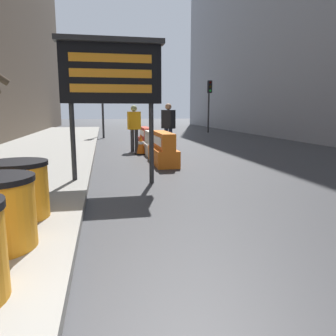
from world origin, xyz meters
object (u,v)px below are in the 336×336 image
(barrel_drum_back, at_px, (18,190))
(pedestrian_worker, at_px, (168,123))
(jersey_barrier_white, at_px, (152,144))
(jersey_barrier_red_striped, at_px, (146,139))
(jersey_barrier_orange_near, at_px, (163,150))
(message_board, at_px, (111,74))
(pedestrian_passerby, at_px, (134,124))
(traffic_light_far_side, at_px, (209,95))
(traffic_light_near_curb, at_px, (102,86))
(traffic_cone_near, at_px, (141,144))

(barrel_drum_back, height_order, pedestrian_worker, pedestrian_worker)
(jersey_barrier_white, distance_m, jersey_barrier_red_striped, 1.90)
(jersey_barrier_orange_near, xyz_separation_m, jersey_barrier_white, (0.00, 2.18, -0.05))
(message_board, relative_size, pedestrian_passerby, 1.70)
(jersey_barrier_orange_near, distance_m, traffic_light_far_side, 14.39)
(jersey_barrier_red_striped, xyz_separation_m, traffic_light_near_curb, (-1.72, 5.58, 2.52))
(jersey_barrier_orange_near, relative_size, traffic_cone_near, 2.61)
(message_board, distance_m, pedestrian_worker, 6.02)
(pedestrian_passerby, bearing_deg, jersey_barrier_white, -70.70)
(barrel_drum_back, height_order, jersey_barrier_red_striped, barrel_drum_back)
(jersey_barrier_orange_near, height_order, pedestrian_passerby, pedestrian_passerby)
(traffic_cone_near, distance_m, pedestrian_passerby, 1.14)
(traffic_cone_near, bearing_deg, barrel_drum_back, -109.16)
(traffic_light_near_curb, xyz_separation_m, pedestrian_passerby, (1.16, -6.53, -1.86))
(traffic_light_near_curb, bearing_deg, jersey_barrier_white, -77.06)
(jersey_barrier_red_striped, bearing_deg, pedestrian_worker, -56.99)
(pedestrian_worker, relative_size, pedestrian_passerby, 1.04)
(pedestrian_worker, bearing_deg, barrel_drum_back, -63.55)
(jersey_barrier_white, relative_size, pedestrian_worker, 0.90)
(barrel_drum_back, distance_m, traffic_light_far_side, 19.97)
(traffic_light_near_curb, bearing_deg, traffic_cone_near, -79.99)
(message_board, xyz_separation_m, traffic_cone_near, (1.12, 4.73, -1.94))
(barrel_drum_back, bearing_deg, traffic_light_far_side, 64.49)
(jersey_barrier_orange_near, height_order, pedestrian_worker, pedestrian_worker)
(barrel_drum_back, distance_m, pedestrian_worker, 8.65)
(jersey_barrier_orange_near, xyz_separation_m, pedestrian_passerby, (-0.56, 3.13, 0.62))
(jersey_barrier_red_striped, distance_m, traffic_light_far_side, 10.83)
(barrel_drum_back, relative_size, jersey_barrier_red_striped, 0.47)
(jersey_barrier_orange_near, height_order, traffic_light_near_curb, traffic_light_near_curb)
(jersey_barrier_white, distance_m, pedestrian_passerby, 1.29)
(traffic_cone_near, bearing_deg, pedestrian_passerby, 99.39)
(jersey_barrier_white, bearing_deg, traffic_light_near_curb, 102.94)
(traffic_light_near_curb, height_order, pedestrian_passerby, traffic_light_near_curb)
(jersey_barrier_red_striped, bearing_deg, message_board, -103.04)
(barrel_drum_back, xyz_separation_m, jersey_barrier_white, (2.88, 7.07, -0.16))
(barrel_drum_back, bearing_deg, traffic_cone_near, 70.84)
(barrel_drum_back, bearing_deg, jersey_barrier_white, 67.83)
(traffic_light_near_curb, bearing_deg, pedestrian_passerby, -79.90)
(traffic_cone_near, xyz_separation_m, traffic_light_far_side, (6.08, 10.81, 2.27))
(pedestrian_passerby, bearing_deg, barrel_drum_back, -117.12)
(jersey_barrier_white, xyz_separation_m, pedestrian_worker, (0.74, 0.76, 0.72))
(message_board, distance_m, traffic_light_far_side, 17.12)
(jersey_barrier_white, bearing_deg, traffic_light_far_side, 62.42)
(traffic_light_near_curb, distance_m, traffic_light_far_side, 8.13)
(jersey_barrier_orange_near, distance_m, traffic_cone_near, 2.27)
(message_board, height_order, jersey_barrier_white, message_board)
(traffic_light_near_curb, height_order, traffic_light_far_side, traffic_light_near_curb)
(jersey_barrier_white, distance_m, pedestrian_worker, 1.28)
(message_board, distance_m, traffic_light_near_curb, 12.17)
(pedestrian_worker, bearing_deg, jersey_barrier_red_striped, 174.27)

